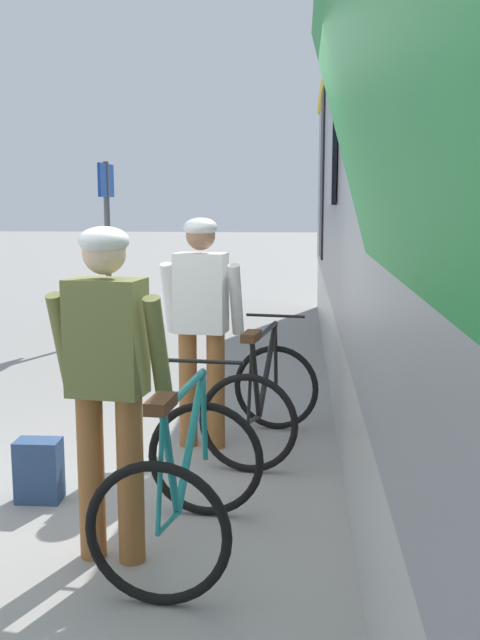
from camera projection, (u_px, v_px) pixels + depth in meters
ground_plane at (122, 529)px, 4.29m from camera, size 80.00×80.00×0.00m
cyclist_near_in_olive at (108, 365)px, 3.78m from camera, size 0.64×0.37×1.76m
cyclist_far_in_white at (201, 312)px, 5.58m from camera, size 0.64×0.36×1.76m
bicycle_near_teal at (184, 484)px, 3.92m from camera, size 0.81×1.13×0.99m
bicycle_far_black at (263, 398)px, 5.61m from camera, size 0.87×1.17×0.99m
backpack_on_platform at (39, 470)px, 4.67m from camera, size 0.28×0.19×0.40m
platform_sign_post at (107, 220)px, 10.02m from camera, size 0.08×0.70×2.40m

